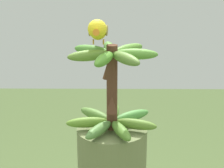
% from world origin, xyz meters
% --- Properties ---
extents(banana_bunch, '(0.32, 0.31, 0.30)m').
position_xyz_m(banana_bunch, '(0.00, 0.00, 1.37)').
color(banana_bunch, '#4C2D1E').
rests_on(banana_bunch, banana_tree).
extents(perched_bird, '(0.06, 0.23, 0.09)m').
position_xyz_m(perched_bird, '(0.04, 0.01, 1.57)').
color(perched_bird, '#C68933').
rests_on(perched_bird, banana_bunch).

